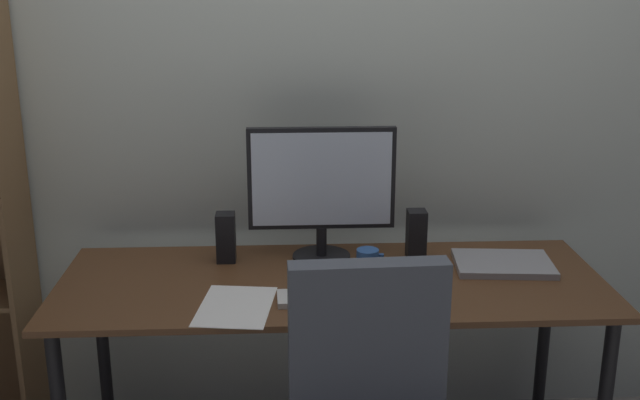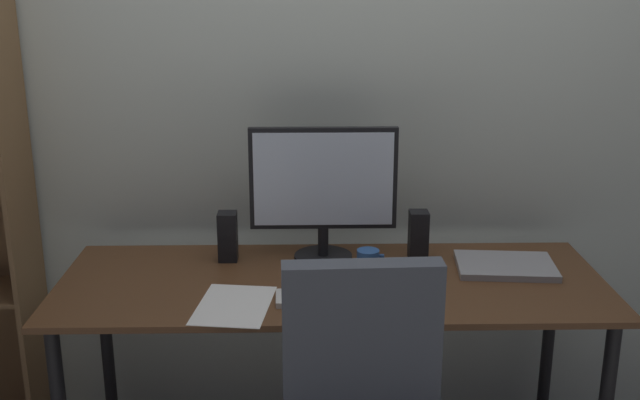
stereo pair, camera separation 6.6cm
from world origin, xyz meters
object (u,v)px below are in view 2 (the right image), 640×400
at_px(mouse, 391,296).
at_px(speaker_left, 228,236).
at_px(desk, 332,303).
at_px(speaker_right, 418,235).
at_px(keyboard, 324,298).
at_px(coffee_mug, 368,264).
at_px(laptop, 505,266).
at_px(monitor, 323,186).

bearing_deg(mouse, speaker_left, 152.62).
bearing_deg(desk, speaker_right, 31.16).
height_order(speaker_left, speaker_right, same).
relative_size(keyboard, speaker_left, 1.71).
height_order(desk, speaker_right, speaker_right).
bearing_deg(desk, mouse, -44.09).
distance_m(coffee_mug, speaker_right, 0.25).
relative_size(keyboard, coffee_mug, 3.08).
relative_size(keyboard, laptop, 0.91).
distance_m(desk, speaker_right, 0.39).
relative_size(desk, keyboard, 6.05).
bearing_deg(desk, monitor, 96.96).
bearing_deg(desk, coffee_mug, 7.49).
height_order(keyboard, speaker_right, speaker_right).
xyz_separation_m(monitor, mouse, (0.20, -0.36, -0.24)).
relative_size(coffee_mug, laptop, 0.29).
xyz_separation_m(coffee_mug, speaker_right, (0.19, 0.17, 0.04)).
xyz_separation_m(monitor, keyboard, (-0.01, -0.35, -0.25)).
distance_m(speaker_left, speaker_right, 0.65).
xyz_separation_m(monitor, speaker_right, (0.33, -0.01, -0.18)).
bearing_deg(mouse, speaker_right, 75.96).
height_order(mouse, laptop, mouse).
xyz_separation_m(keyboard, speaker_left, (-0.32, 0.35, 0.08)).
distance_m(mouse, coffee_mug, 0.19).
bearing_deg(monitor, coffee_mug, -51.26).
bearing_deg(keyboard, monitor, 87.22).
xyz_separation_m(desk, speaker_left, (-0.35, 0.18, 0.17)).
bearing_deg(speaker_left, monitor, 1.39).
xyz_separation_m(desk, laptop, (0.58, 0.08, 0.09)).
distance_m(mouse, speaker_left, 0.63).
bearing_deg(monitor, keyboard, -91.04).
relative_size(mouse, coffee_mug, 1.02).
bearing_deg(keyboard, speaker_left, 131.07).
relative_size(mouse, laptop, 0.30).
distance_m(keyboard, laptop, 0.66).
xyz_separation_m(desk, monitor, (-0.02, 0.19, 0.34)).
relative_size(desk, laptop, 5.49).
xyz_separation_m(keyboard, mouse, (0.20, -0.00, 0.01)).
bearing_deg(laptop, mouse, -143.82).
relative_size(keyboard, speaker_right, 1.71).
relative_size(mouse, speaker_left, 0.56).
xyz_separation_m(laptop, speaker_right, (-0.28, 0.10, 0.07)).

